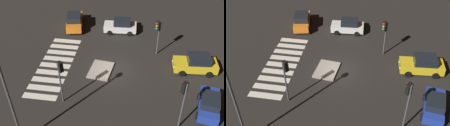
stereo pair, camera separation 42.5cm
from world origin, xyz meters
The scene contains 11 objects.
ground_plane centered at (0.00, 0.00, 0.00)m, with size 80.00×80.00×0.00m, color black.
traffic_island centered at (0.16, -1.12, 0.09)m, with size 3.09×2.46×0.18m.
car_blue centered at (4.13, 8.88, 0.83)m, with size 4.06×2.28×1.69m.
car_yellow centered at (-1.21, 8.25, 0.92)m, with size 2.28×4.41×1.87m.
car_orange centered at (-7.82, -5.83, 0.91)m, with size 4.48×2.61×1.86m.
car_white centered at (-7.54, -0.04, 0.84)m, with size 2.04×4.02×1.71m.
traffic_light_north centered at (6.19, 6.22, 3.55)m, with size 0.54×0.54×4.69m.
traffic_light_east centered at (4.70, -3.60, 3.26)m, with size 0.53×0.54×4.30m.
traffic_light_west centered at (-3.52, 4.28, 3.09)m, with size 0.54×0.53×4.07m.
street_lamp centered at (9.36, -5.62, 5.87)m, with size 0.56×0.56×8.77m.
crosswalk_near centered at (0.00, -5.96, 0.01)m, with size 9.90×3.20×0.02m.
Camera 1 is at (21.39, 3.12, 17.94)m, focal length 44.47 mm.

